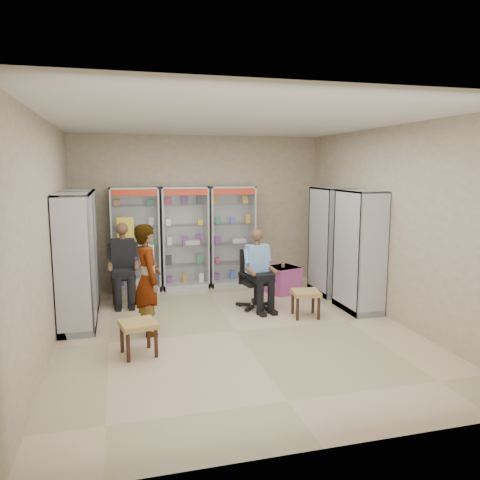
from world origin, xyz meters
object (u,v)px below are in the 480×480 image
object	(u,v)px
cabinet_right_far	(330,241)
office_chair	(256,279)
cabinet_back_right	(232,236)
seated_shopkeeper	(257,272)
woven_stool_a	(306,304)
cabinet_back_left	(135,240)
wooden_chair	(124,276)
cabinet_back_mid	(185,238)
pink_trunk	(283,280)
cabinet_left_near	(76,263)
cabinet_right_near	(359,251)
standing_man	(148,279)
woven_stool_b	(139,338)
cabinet_left_far	(81,250)

from	to	relation	value
cabinet_right_far	office_chair	bearing A→B (deg)	108.37
cabinet_back_right	seated_shopkeeper	xyz separation A→B (m)	(0.01, -1.72, -0.37)
woven_stool_a	office_chair	bearing A→B (deg)	132.61
cabinet_back_left	seated_shopkeeper	world-z (taller)	cabinet_back_left
cabinet_back_left	woven_stool_a	world-z (taller)	cabinet_back_left
wooden_chair	seated_shopkeeper	bearing A→B (deg)	-24.54
cabinet_back_mid	cabinet_back_right	xyz separation A→B (m)	(0.95, 0.00, 0.00)
office_chair	pink_trunk	distance (m)	1.12
cabinet_back_right	wooden_chair	world-z (taller)	cabinet_back_right
cabinet_back_right	cabinet_left_near	world-z (taller)	same
cabinet_right_far	cabinet_right_near	bearing A→B (deg)	-180.00
wooden_chair	cabinet_right_far	bearing A→B (deg)	-6.04
cabinet_left_near	standing_man	xyz separation A→B (m)	(1.00, -0.46, -0.21)
standing_man	woven_stool_b	bearing A→B (deg)	158.94
cabinet_back_mid	wooden_chair	world-z (taller)	cabinet_back_mid
cabinet_right_near	seated_shopkeeper	xyz separation A→B (m)	(-1.62, 0.51, -0.37)
cabinet_back_right	woven_stool_b	distance (m)	3.91
cabinet_back_mid	pink_trunk	world-z (taller)	cabinet_back_mid
seated_shopkeeper	standing_man	xyz separation A→B (m)	(-1.84, -0.77, 0.16)
cabinet_left_far	standing_man	bearing A→B (deg)	32.69
woven_stool_a	cabinet_left_near	bearing A→B (deg)	174.70
cabinet_right_near	woven_stool_a	size ratio (longest dim) A/B	4.71
woven_stool_a	woven_stool_b	xyz separation A→B (m)	(-2.65, -0.91, 0.01)
woven_stool_b	pink_trunk	bearing A→B (deg)	40.19
wooden_chair	pink_trunk	xyz separation A→B (m)	(2.94, -0.16, -0.22)
cabinet_back_mid	pink_trunk	distance (m)	2.09
cabinet_right_near	pink_trunk	world-z (taller)	cabinet_right_near
cabinet_left_near	seated_shopkeeper	size ratio (longest dim) A/B	1.58
office_chair	seated_shopkeeper	world-z (taller)	seated_shopkeeper
cabinet_left_near	office_chair	xyz separation A→B (m)	(2.84, 0.36, -0.50)
wooden_chair	pink_trunk	size ratio (longest dim) A/B	1.79
cabinet_right_near	standing_man	world-z (taller)	cabinet_right_near
cabinet_right_far	office_chair	world-z (taller)	cabinet_right_far
cabinet_back_left	cabinet_right_near	bearing A→B (deg)	-32.28
cabinet_right_near	standing_man	bearing A→B (deg)	94.23
standing_man	cabinet_left_near	bearing A→B (deg)	57.59
cabinet_back_mid	cabinet_right_far	world-z (taller)	same
woven_stool_a	woven_stool_b	distance (m)	2.81
cabinet_back_mid	wooden_chair	bearing A→B (deg)	-148.69
woven_stool_a	cabinet_back_mid	bearing A→B (deg)	124.10
woven_stool_b	cabinet_right_near	bearing A→B (deg)	15.77
cabinet_left_far	pink_trunk	distance (m)	3.69
wooden_chair	seated_shopkeeper	xyz separation A→B (m)	(2.16, -0.99, 0.16)
cabinet_right_far	woven_stool_a	xyz separation A→B (m)	(-0.99, -1.22, -0.79)
seated_shopkeeper	woven_stool_a	size ratio (longest dim) A/B	2.98
cabinet_back_mid	seated_shopkeeper	distance (m)	2.00
cabinet_left_far	cabinet_left_near	world-z (taller)	same
cabinet_back_mid	cabinet_right_far	distance (m)	2.82
office_chair	standing_man	distance (m)	2.04
seated_shopkeeper	standing_man	bearing A→B (deg)	-166.65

